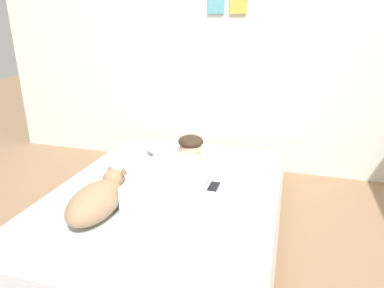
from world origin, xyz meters
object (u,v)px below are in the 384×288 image
Objects in this scene: pillow at (175,150)px; person_lying at (176,173)px; bed at (167,209)px; cell_phone at (214,186)px; coffee_cup at (210,172)px; dog at (98,199)px.

person_lying is (0.20, -0.57, 0.05)m from pillow.
cell_phone is at bearing 25.71° from bed.
coffee_cup is at bearing 111.55° from cell_phone.
pillow is 0.60m from person_lying.
bed is at bearing -128.07° from coffee_cup.
coffee_cup is (0.53, 0.71, -0.07)m from dog.
dog reaches higher than cell_phone.
cell_phone is (0.31, 0.15, 0.15)m from bed.
dog is at bearing -125.87° from bed.
dog is (-0.29, -0.40, 0.25)m from bed.
bed is 0.37m from cell_phone.
person_lying is 0.59m from dog.
pillow is (-0.15, 0.64, 0.20)m from bed.
pillow is 1.05m from dog.
pillow is at bearing 109.86° from person_lying.
person_lying is at bearing 54.55° from dog.
dog is at bearing -137.48° from cell_phone.
dog is at bearing -125.45° from person_lying.
pillow is 3.71× the size of cell_phone.
cell_phone is (0.26, 0.07, -0.10)m from person_lying.
pillow is 0.68m from cell_phone.
cell_phone is at bearing 42.52° from dog.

